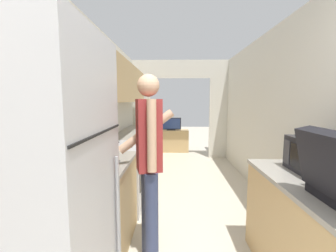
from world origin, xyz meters
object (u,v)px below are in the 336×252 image
(television, at_px, (171,124))
(refrigerator, at_px, (41,208))
(tv_cabinet, at_px, (171,141))
(range_oven, at_px, (120,176))
(microwave, at_px, (317,156))
(person, at_px, (149,162))

(television, bearing_deg, refrigerator, -96.94)
(tv_cabinet, relative_size, television, 1.76)
(tv_cabinet, bearing_deg, television, -90.00)
(refrigerator, height_order, range_oven, refrigerator)
(microwave, height_order, tv_cabinet, microwave)
(microwave, bearing_deg, range_oven, 148.89)
(microwave, distance_m, television, 4.77)
(person, bearing_deg, refrigerator, 134.50)
(microwave, relative_size, television, 0.81)
(microwave, bearing_deg, tv_cabinet, 105.12)
(microwave, bearing_deg, television, 105.25)
(refrigerator, xyz_separation_m, tv_cabinet, (0.65, 5.35, -0.61))
(tv_cabinet, bearing_deg, microwave, -74.88)
(television, bearing_deg, range_oven, -101.11)
(refrigerator, bearing_deg, person, 60.31)
(person, relative_size, tv_cabinet, 1.72)
(refrigerator, distance_m, range_oven, 1.93)
(person, distance_m, television, 4.45)
(microwave, bearing_deg, person, 173.97)
(refrigerator, distance_m, microwave, 2.03)
(person, bearing_deg, microwave, -111.83)
(refrigerator, relative_size, person, 1.07)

